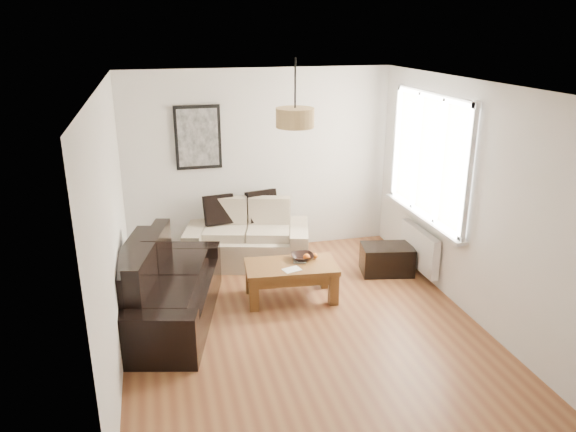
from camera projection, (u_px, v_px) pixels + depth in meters
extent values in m
plane|color=brown|center=(301.00, 322.00, 6.11)|extent=(4.50, 4.50, 0.00)
cube|color=white|center=(419.00, 248.00, 7.14)|extent=(0.10, 0.90, 0.52)
cylinder|color=tan|center=(295.00, 118.00, 5.65)|extent=(0.40, 0.40, 0.20)
cube|color=black|center=(387.00, 259.00, 7.27)|extent=(0.74, 0.55, 0.38)
cube|color=black|center=(219.00, 210.00, 7.54)|extent=(0.42, 0.19, 0.41)
cube|color=black|center=(262.00, 206.00, 7.67)|extent=(0.45, 0.23, 0.43)
imported|color=black|center=(302.00, 257.00, 6.63)|extent=(0.29, 0.29, 0.07)
sphere|color=orange|center=(315.00, 256.00, 6.65)|extent=(0.08, 0.08, 0.07)
sphere|color=#ED4D13|center=(315.00, 255.00, 6.66)|extent=(0.07, 0.07, 0.06)
sphere|color=orange|center=(307.00, 257.00, 6.61)|extent=(0.09, 0.09, 0.08)
cube|color=silver|center=(292.00, 270.00, 6.36)|extent=(0.24, 0.19, 0.01)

